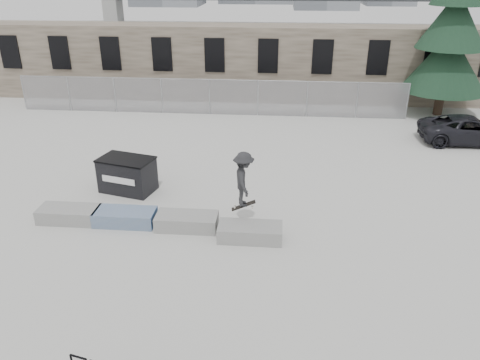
% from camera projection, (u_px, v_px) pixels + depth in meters
% --- Properties ---
extents(ground, '(120.00, 120.00, 0.00)m').
position_uv_depth(ground, '(156.00, 222.00, 15.64)').
color(ground, '#BCBBB6').
rests_on(ground, ground).
extents(stone_wall, '(36.00, 2.58, 4.50)m').
position_uv_depth(stone_wall, '(218.00, 62.00, 29.37)').
color(stone_wall, brown).
rests_on(stone_wall, ground).
extents(chainlink_fence, '(22.06, 0.06, 2.02)m').
position_uv_depth(chainlink_fence, '(209.00, 96.00, 26.50)').
color(chainlink_fence, gray).
rests_on(chainlink_fence, ground).
extents(planter_far_left, '(2.00, 0.90, 0.48)m').
position_uv_depth(planter_far_left, '(69.00, 214.00, 15.65)').
color(planter_far_left, '#959592').
rests_on(planter_far_left, ground).
extents(planter_center_left, '(2.00, 0.90, 0.48)m').
position_uv_depth(planter_center_left, '(125.00, 217.00, 15.47)').
color(planter_center_left, '#2E528A').
rests_on(planter_center_left, ground).
extents(planter_center_right, '(2.00, 0.90, 0.48)m').
position_uv_depth(planter_center_right, '(187.00, 221.00, 15.21)').
color(planter_center_right, '#959592').
rests_on(planter_center_right, ground).
extents(planter_offset, '(2.00, 0.90, 0.48)m').
position_uv_depth(planter_offset, '(250.00, 232.00, 14.60)').
color(planter_offset, '#959592').
rests_on(planter_offset, ground).
extents(dumpster, '(2.24, 1.69, 1.31)m').
position_uv_depth(dumpster, '(127.00, 175.00, 17.58)').
color(dumpster, black).
rests_on(dumpster, ground).
extents(spruce_tree, '(4.56, 4.56, 11.50)m').
position_uv_depth(spruce_tree, '(453.00, 27.00, 24.87)').
color(spruce_tree, '#38281E').
rests_on(spruce_tree, ground).
extents(suv, '(4.68, 2.18, 1.30)m').
position_uv_depth(suv, '(470.00, 130.00, 22.36)').
color(suv, black).
rests_on(suv, ground).
extents(skateboarder, '(0.85, 1.25, 1.96)m').
position_uv_depth(skateboarder, '(244.00, 179.00, 14.49)').
color(skateboarder, '#252628').
rests_on(skateboarder, ground).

